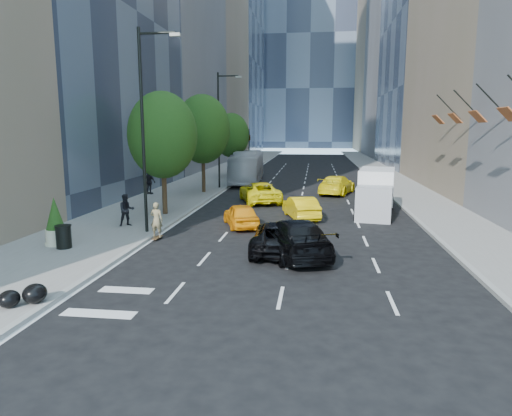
# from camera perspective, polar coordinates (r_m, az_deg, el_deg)

# --- Properties ---
(ground) EXTENTS (160.00, 160.00, 0.00)m
(ground) POSITION_cam_1_polar(r_m,az_deg,el_deg) (18.85, 0.97, -6.65)
(ground) COLOR black
(ground) RESTS_ON ground
(sidewalk_left) EXTENTS (6.00, 120.00, 0.15)m
(sidewalk_left) POSITION_cam_1_polar(r_m,az_deg,el_deg) (49.49, -5.50, 3.71)
(sidewalk_left) COLOR slate
(sidewalk_left) RESTS_ON ground
(sidewalk_right) EXTENTS (4.00, 120.00, 0.15)m
(sidewalk_right) POSITION_cam_1_polar(r_m,az_deg,el_deg) (48.90, 16.79, 3.26)
(sidewalk_right) COLOR slate
(sidewalk_right) RESTS_ON ground
(tower_left_end) EXTENTS (20.00, 28.00, 60.00)m
(tower_left_end) POSITION_cam_1_polar(r_m,az_deg,el_deg) (115.21, -5.18, 22.20)
(tower_left_end) COLOR #2B3243
(tower_left_end) RESTS_ON ground
(tower_right_far) EXTENTS (20.00, 24.00, 50.00)m
(tower_right_far) POSITION_cam_1_polar(r_m,az_deg,el_deg) (119.29, 17.95, 18.91)
(tower_right_far) COLOR #7A6E54
(tower_right_far) RESTS_ON ground
(lamp_near) EXTENTS (2.13, 0.22, 10.00)m
(lamp_near) POSITION_cam_1_polar(r_m,az_deg,el_deg) (23.49, -13.62, 10.71)
(lamp_near) COLOR black
(lamp_near) RESTS_ON sidewalk_left
(lamp_far) EXTENTS (2.13, 0.22, 10.00)m
(lamp_far) POSITION_cam_1_polar(r_m,az_deg,el_deg) (40.82, -4.45, 10.49)
(lamp_far) COLOR black
(lamp_far) RESTS_ON sidewalk_left
(tree_near) EXTENTS (4.20, 4.20, 7.46)m
(tree_near) POSITION_cam_1_polar(r_m,az_deg,el_deg) (28.49, -11.60, 8.90)
(tree_near) COLOR #2E2212
(tree_near) RESTS_ON sidewalk_left
(tree_mid) EXTENTS (4.50, 4.50, 7.99)m
(tree_mid) POSITION_cam_1_polar(r_m,az_deg,el_deg) (38.09, -6.69, 9.75)
(tree_mid) COLOR #2E2212
(tree_mid) RESTS_ON sidewalk_left
(tree_far) EXTENTS (3.90, 3.90, 6.92)m
(tree_far) POSITION_cam_1_polar(r_m,az_deg,el_deg) (50.81, -3.08, 9.04)
(tree_far) COLOR #2E2212
(tree_far) RESTS_ON sidewalk_left
(traffic_signal) EXTENTS (2.48, 0.53, 5.20)m
(traffic_signal) POSITION_cam_1_polar(r_m,az_deg,el_deg) (58.58, -0.86, 8.78)
(traffic_signal) COLOR black
(traffic_signal) RESTS_ON sidewalk_left
(facade_flags) EXTENTS (1.85, 13.30, 2.05)m
(facade_flags) POSITION_cam_1_polar(r_m,az_deg,el_deg) (29.27, 25.00, 10.59)
(facade_flags) COLOR black
(facade_flags) RESTS_ON ground
(skateboarder) EXTENTS (0.66, 0.45, 1.74)m
(skateboarder) POSITION_cam_1_polar(r_m,az_deg,el_deg) (22.75, -12.32, -1.74)
(skateboarder) COLOR #716746
(skateboarder) RESTS_ON ground
(black_sedan_lincoln) EXTENTS (2.37, 4.94, 1.36)m
(black_sedan_lincoln) POSITION_cam_1_polar(r_m,az_deg,el_deg) (20.11, 2.89, -3.60)
(black_sedan_lincoln) COLOR black
(black_sedan_lincoln) RESTS_ON ground
(black_sedan_mercedes) EXTENTS (3.85, 5.90, 1.59)m
(black_sedan_mercedes) POSITION_cam_1_polar(r_m,az_deg,el_deg) (19.52, 4.81, -3.69)
(black_sedan_mercedes) COLOR black
(black_sedan_mercedes) RESTS_ON ground
(taxi_a) EXTENTS (2.75, 4.13, 1.31)m
(taxi_a) POSITION_cam_1_polar(r_m,az_deg,el_deg) (25.23, -1.88, -0.88)
(taxi_a) COLOR orange
(taxi_a) RESTS_ON ground
(taxi_b) EXTENTS (2.54, 4.34, 1.35)m
(taxi_b) POSITION_cam_1_polar(r_m,az_deg,el_deg) (27.68, 5.61, 0.09)
(taxi_b) COLOR gold
(taxi_b) RESTS_ON ground
(taxi_c) EXTENTS (3.98, 5.88, 1.50)m
(taxi_c) POSITION_cam_1_polar(r_m,az_deg,el_deg) (33.57, 0.47, 1.98)
(taxi_c) COLOR yellow
(taxi_c) RESTS_ON ground
(taxi_d) EXTENTS (3.57, 5.72, 1.55)m
(taxi_d) POSITION_cam_1_polar(r_m,az_deg,el_deg) (38.41, 10.07, 2.87)
(taxi_d) COLOR yellow
(taxi_d) RESTS_ON ground
(city_bus) EXTENTS (3.32, 11.40, 3.14)m
(city_bus) POSITION_cam_1_polar(r_m,az_deg,el_deg) (46.10, -1.12, 5.16)
(city_bus) COLOR silver
(city_bus) RESTS_ON ground
(box_truck) EXTENTS (3.09, 6.16, 2.81)m
(box_truck) POSITION_cam_1_polar(r_m,az_deg,el_deg) (29.73, 14.75, 1.96)
(box_truck) COLOR silver
(box_truck) RESTS_ON ground
(pedestrian_a) EXTENTS (1.07, 1.02, 1.74)m
(pedestrian_a) POSITION_cam_1_polar(r_m,az_deg,el_deg) (25.65, -15.88, -0.25)
(pedestrian_a) COLOR black
(pedestrian_a) RESTS_ON sidewalk_left
(pedestrian_b) EXTENTS (1.24, 0.85, 1.96)m
(pedestrian_b) POSITION_cam_1_polar(r_m,az_deg,el_deg) (37.71, -13.18, 3.18)
(pedestrian_b) COLOR black
(pedestrian_b) RESTS_ON sidewalk_left
(trash_can) EXTENTS (0.66, 0.66, 0.98)m
(trash_can) POSITION_cam_1_polar(r_m,az_deg,el_deg) (21.87, -22.91, -3.38)
(trash_can) COLOR black
(trash_can) RESTS_ON sidewalk_left
(planter_shrub) EXTENTS (0.91, 0.91, 2.19)m
(planter_shrub) POSITION_cam_1_polar(r_m,az_deg,el_deg) (22.52, -23.80, -1.64)
(planter_shrub) COLOR beige
(planter_shrub) RESTS_ON sidewalk_left
(garbage_bags) EXTENTS (1.19, 1.15, 0.59)m
(garbage_bags) POSITION_cam_1_polar(r_m,az_deg,el_deg) (15.55, -26.95, -9.74)
(garbage_bags) COLOR black
(garbage_bags) RESTS_ON sidewalk_left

